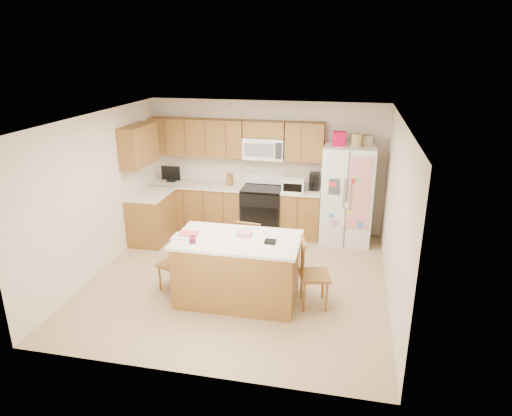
% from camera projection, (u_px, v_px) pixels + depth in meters
% --- Properties ---
extents(ground, '(4.50, 4.50, 0.00)m').
position_uv_depth(ground, '(239.00, 279.00, 7.14)').
color(ground, '#9B815F').
rests_on(ground, ground).
extents(room_shell, '(4.60, 4.60, 2.52)m').
position_uv_depth(room_shell, '(237.00, 191.00, 6.66)').
color(room_shell, beige).
rests_on(room_shell, ground).
extents(cabinetry, '(3.36, 1.56, 2.15)m').
position_uv_depth(cabinetry, '(211.00, 187.00, 8.68)').
color(cabinetry, olive).
rests_on(cabinetry, ground).
extents(stove, '(0.76, 0.65, 1.13)m').
position_uv_depth(stove, '(263.00, 210.00, 8.77)').
color(stove, black).
rests_on(stove, ground).
extents(refrigerator, '(0.90, 0.79, 2.04)m').
position_uv_depth(refrigerator, '(347.00, 194.00, 8.26)').
color(refrigerator, white).
rests_on(refrigerator, ground).
extents(island, '(1.76, 1.02, 1.04)m').
position_uv_depth(island, '(238.00, 269.00, 6.42)').
color(island, olive).
rests_on(island, ground).
extents(windsor_chair_left, '(0.47, 0.48, 0.89)m').
position_uv_depth(windsor_chair_left, '(174.00, 263.00, 6.72)').
color(windsor_chair_left, olive).
rests_on(windsor_chair_left, ground).
extents(windsor_chair_back, '(0.45, 0.43, 0.94)m').
position_uv_depth(windsor_chair_back, '(251.00, 249.00, 7.14)').
color(windsor_chair_back, olive).
rests_on(windsor_chair_back, ground).
extents(windsor_chair_right, '(0.49, 0.51, 0.99)m').
position_uv_depth(windsor_chair_right, '(313.00, 275.00, 6.28)').
color(windsor_chair_right, olive).
rests_on(windsor_chair_right, ground).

